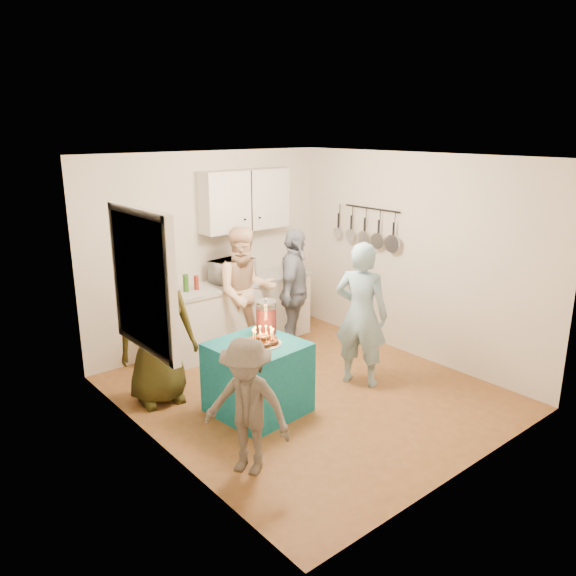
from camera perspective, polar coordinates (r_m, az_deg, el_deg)
floor at (r=6.47m, az=2.02°, el=-10.51°), size 4.00×4.00×0.00m
ceiling at (r=5.79m, az=2.27°, el=13.16°), size 4.00×4.00×0.00m
back_wall at (r=7.56m, az=-8.04°, el=3.76°), size 3.60×3.60×0.00m
left_wall at (r=5.03m, az=-13.35°, el=-2.84°), size 4.00×4.00×0.00m
right_wall at (r=7.29m, az=12.75°, el=3.05°), size 4.00×4.00×0.00m
window_night at (r=5.23m, az=-14.71°, el=0.66°), size 0.04×1.00×1.20m
counter at (r=7.66m, az=-5.32°, el=-2.76°), size 2.20×0.58×0.86m
countertop at (r=7.52m, az=-5.41°, el=0.52°), size 2.24×0.62×0.05m
upper_cabinet at (r=7.60m, az=-4.39°, el=8.90°), size 1.30×0.30×0.80m
pot_rack at (r=7.61m, az=8.35°, el=6.12°), size 0.12×1.00×0.60m
microwave at (r=7.46m, az=-5.68°, el=1.76°), size 0.59×0.45×0.30m
party_table at (r=5.92m, az=-3.09°, el=-9.08°), size 0.93×0.93×0.76m
donut_cake at (r=5.72m, az=-2.54°, el=-4.89°), size 0.38×0.38×0.18m
punch_jar at (r=6.00m, az=-2.24°, el=-3.05°), size 0.22×0.22×0.34m
man_birthday at (r=6.42m, az=7.44°, el=-2.70°), size 0.63×0.73×1.68m
woman_back_left at (r=6.12m, az=-13.23°, el=-3.88°), size 0.90×0.66×1.70m
woman_back_center at (r=7.23m, az=-4.33°, el=-0.43°), size 0.99×0.88×1.69m
woman_back_right at (r=7.27m, az=0.64°, el=-0.43°), size 1.01×0.93×1.66m
child_near_left at (r=4.86m, az=-4.20°, el=-11.93°), size 0.78×0.92×1.23m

